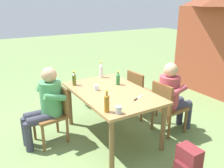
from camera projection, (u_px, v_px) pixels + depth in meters
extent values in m
plane|color=#6B844C|center=(112.00, 135.00, 3.86)|extent=(24.00, 24.00, 0.00)
cube|color=#A37547|center=(112.00, 93.00, 3.62)|extent=(1.57, 1.01, 0.04)
cylinder|color=brown|center=(70.00, 105.00, 4.11)|extent=(0.07, 0.07, 0.73)
cylinder|color=brown|center=(112.00, 145.00, 2.97)|extent=(0.07, 0.07, 0.73)
cylinder|color=brown|center=(112.00, 96.00, 4.52)|extent=(0.07, 0.07, 0.73)
cylinder|color=brown|center=(163.00, 128.00, 3.38)|extent=(0.07, 0.07, 0.73)
cube|color=brown|center=(170.00, 107.00, 3.87)|extent=(0.46, 0.46, 0.04)
cube|color=brown|center=(162.00, 97.00, 3.69)|extent=(0.42, 0.06, 0.42)
cylinder|color=brown|center=(186.00, 121.00, 3.89)|extent=(0.04, 0.04, 0.41)
cylinder|color=brown|center=(169.00, 113.00, 4.19)|extent=(0.04, 0.04, 0.41)
cylinder|color=brown|center=(169.00, 128.00, 3.69)|extent=(0.04, 0.04, 0.41)
cylinder|color=brown|center=(152.00, 118.00, 3.99)|extent=(0.04, 0.04, 0.41)
cube|color=brown|center=(49.00, 116.00, 3.58)|extent=(0.48, 0.48, 0.04)
cube|color=brown|center=(61.00, 99.00, 3.61)|extent=(0.42, 0.08, 0.42)
cylinder|color=brown|center=(34.00, 128.00, 3.69)|extent=(0.04, 0.04, 0.41)
cylinder|color=brown|center=(43.00, 139.00, 3.40)|extent=(0.04, 0.04, 0.41)
cylinder|color=brown|center=(57.00, 121.00, 3.90)|extent=(0.04, 0.04, 0.41)
cylinder|color=brown|center=(68.00, 131.00, 3.61)|extent=(0.04, 0.04, 0.41)
cube|color=brown|center=(143.00, 94.00, 4.44)|extent=(0.47, 0.47, 0.04)
cube|color=brown|center=(135.00, 84.00, 4.25)|extent=(0.42, 0.07, 0.42)
cylinder|color=brown|center=(157.00, 106.00, 4.47)|extent=(0.04, 0.04, 0.41)
cylinder|color=brown|center=(143.00, 99.00, 4.76)|extent=(0.04, 0.04, 0.41)
cylinder|color=brown|center=(142.00, 111.00, 4.26)|extent=(0.04, 0.04, 0.41)
cylinder|color=brown|center=(128.00, 104.00, 4.56)|extent=(0.04, 0.04, 0.41)
cylinder|color=#B7424C|center=(169.00, 92.00, 3.75)|extent=(0.32, 0.32, 0.52)
sphere|color=tan|center=(171.00, 70.00, 3.63)|extent=(0.22, 0.22, 0.22)
cylinder|color=#383847|center=(181.00, 106.00, 3.86)|extent=(0.14, 0.40, 0.14)
cylinder|color=#383847|center=(188.00, 116.00, 4.03)|extent=(0.11, 0.11, 0.45)
cylinder|color=#B7424C|center=(178.00, 91.00, 3.57)|extent=(0.09, 0.31, 0.16)
cylinder|color=#383847|center=(173.00, 102.00, 4.01)|extent=(0.14, 0.40, 0.14)
cylinder|color=#383847|center=(180.00, 112.00, 4.18)|extent=(0.11, 0.11, 0.45)
cylinder|color=#B7424C|center=(161.00, 84.00, 3.88)|extent=(0.09, 0.31, 0.16)
cylinder|color=#4C935B|center=(51.00, 98.00, 3.51)|extent=(0.32, 0.32, 0.52)
sphere|color=tan|center=(49.00, 75.00, 3.39)|extent=(0.22, 0.22, 0.22)
cylinder|color=#383847|center=(38.00, 115.00, 3.57)|extent=(0.14, 0.40, 0.14)
cylinder|color=#383847|center=(26.00, 131.00, 3.55)|extent=(0.11, 0.11, 0.45)
cylinder|color=#4C935B|center=(47.00, 89.00, 3.64)|extent=(0.09, 0.31, 0.16)
cylinder|color=#383847|center=(41.00, 120.00, 3.43)|extent=(0.14, 0.40, 0.14)
cylinder|color=#383847|center=(29.00, 137.00, 3.40)|extent=(0.11, 0.11, 0.45)
cylinder|color=#4C935B|center=(55.00, 97.00, 3.33)|extent=(0.09, 0.31, 0.16)
cylinder|color=#996019|center=(107.00, 104.00, 2.92)|extent=(0.06, 0.06, 0.20)
cone|color=#996019|center=(107.00, 95.00, 2.88)|extent=(0.06, 0.06, 0.03)
cylinder|color=#996019|center=(107.00, 93.00, 2.87)|extent=(0.03, 0.03, 0.03)
cylinder|color=yellow|center=(107.00, 91.00, 2.86)|extent=(0.03, 0.03, 0.02)
cylinder|color=#566623|center=(74.00, 80.00, 3.86)|extent=(0.06, 0.06, 0.17)
cone|color=#566623|center=(74.00, 74.00, 3.83)|extent=(0.06, 0.06, 0.02)
cylinder|color=#566623|center=(74.00, 73.00, 3.82)|extent=(0.03, 0.03, 0.02)
cylinder|color=yellow|center=(74.00, 72.00, 3.81)|extent=(0.03, 0.03, 0.02)
cylinder|color=#287A38|center=(118.00, 80.00, 3.88)|extent=(0.06, 0.06, 0.16)
cone|color=#287A38|center=(118.00, 74.00, 3.85)|extent=(0.06, 0.06, 0.02)
cylinder|color=#287A38|center=(118.00, 73.00, 3.84)|extent=(0.03, 0.03, 0.02)
cylinder|color=yellow|center=(118.00, 72.00, 3.84)|extent=(0.03, 0.03, 0.02)
cylinder|color=white|center=(101.00, 72.00, 4.26)|extent=(0.06, 0.06, 0.21)
cone|color=white|center=(101.00, 65.00, 4.22)|extent=(0.06, 0.06, 0.03)
cylinder|color=white|center=(101.00, 63.00, 4.21)|extent=(0.03, 0.03, 0.03)
cylinder|color=yellow|center=(101.00, 62.00, 4.20)|extent=(0.03, 0.03, 0.02)
cylinder|color=#B2B7BC|center=(118.00, 110.00, 2.89)|extent=(0.08, 0.08, 0.09)
cylinder|color=silver|center=(96.00, 88.00, 3.65)|extent=(0.07, 0.07, 0.08)
cube|color=silver|center=(139.00, 97.00, 3.39)|extent=(0.10, 0.17, 0.01)
cube|color=black|center=(136.00, 99.00, 3.30)|extent=(0.05, 0.08, 0.01)
cube|color=#47663D|center=(93.00, 96.00, 4.90)|extent=(0.33, 0.17, 0.42)
cube|color=#395130|center=(88.00, 101.00, 4.87)|extent=(0.23, 0.06, 0.18)
cube|color=maroon|center=(189.00, 162.00, 2.93)|extent=(0.28, 0.19, 0.40)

